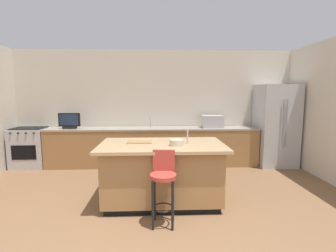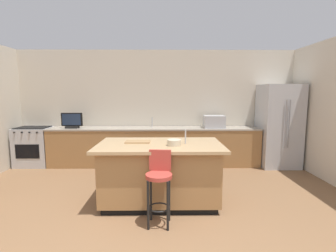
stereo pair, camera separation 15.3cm
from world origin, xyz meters
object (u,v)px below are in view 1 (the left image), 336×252
(tv_monitor, at_px, (69,121))
(cutting_board, at_px, (139,142))
(range_oven, at_px, (30,147))
(bar_stool_center, at_px, (163,181))
(kitchen_island, at_px, (162,173))
(refrigerator, at_px, (275,125))
(microwave, at_px, (212,121))
(cell_phone, at_px, (139,142))
(fruit_bowl, at_px, (177,143))

(tv_monitor, xyz_separation_m, cutting_board, (1.72, -1.91, -0.11))
(range_oven, height_order, bar_stool_center, bar_stool_center)
(bar_stool_center, bearing_deg, cutting_board, 119.67)
(kitchen_island, height_order, refrigerator, refrigerator)
(range_oven, bearing_deg, microwave, 0.02)
(microwave, relative_size, bar_stool_center, 0.50)
(refrigerator, bearing_deg, bar_stool_center, -135.83)
(range_oven, bearing_deg, kitchen_island, -34.50)
(cutting_board, bearing_deg, cell_phone, 121.36)
(bar_stool_center, bearing_deg, tv_monitor, 132.83)
(refrigerator, height_order, microwave, refrigerator)
(kitchen_island, relative_size, fruit_bowl, 9.29)
(kitchen_island, xyz_separation_m, microwave, (1.23, 2.07, 0.56))
(cell_phone, bearing_deg, cutting_board, -27.30)
(refrigerator, distance_m, range_oven, 5.75)
(bar_stool_center, bearing_deg, kitchen_island, 95.24)
(kitchen_island, bearing_deg, fruit_bowl, -33.11)
(kitchen_island, xyz_separation_m, tv_monitor, (-2.07, 2.02, 0.58))
(fruit_bowl, distance_m, cell_phone, 0.64)
(microwave, xyz_separation_m, bar_stool_center, (-1.23, -2.73, -0.46))
(kitchen_island, height_order, fruit_bowl, fruit_bowl)
(bar_stool_center, distance_m, cutting_board, 0.92)
(kitchen_island, relative_size, refrigerator, 1.00)
(refrigerator, relative_size, range_oven, 2.07)
(fruit_bowl, distance_m, cutting_board, 0.62)
(tv_monitor, bearing_deg, fruit_bowl, -43.35)
(range_oven, bearing_deg, refrigerator, -0.89)
(range_oven, relative_size, bar_stool_center, 0.95)
(refrigerator, distance_m, cell_phone, 3.59)
(refrigerator, height_order, tv_monitor, refrigerator)
(tv_monitor, height_order, fruit_bowl, tv_monitor)
(refrigerator, bearing_deg, tv_monitor, 179.54)
(fruit_bowl, bearing_deg, tv_monitor, 136.65)
(range_oven, height_order, tv_monitor, tv_monitor)
(cell_phone, bearing_deg, fruit_bowl, 5.71)
(kitchen_island, distance_m, cutting_board, 0.59)
(range_oven, xyz_separation_m, tv_monitor, (0.94, -0.05, 0.60))
(refrigerator, xyz_separation_m, cell_phone, (-3.08, -1.84, -0.01))
(refrigerator, relative_size, microwave, 3.95)
(refrigerator, relative_size, bar_stool_center, 1.97)
(kitchen_island, height_order, cell_phone, cell_phone)
(range_oven, relative_size, cutting_board, 2.38)
(range_oven, height_order, cell_phone, cell_phone)
(kitchen_island, relative_size, range_oven, 2.07)
(fruit_bowl, bearing_deg, bar_stool_center, -111.97)
(microwave, height_order, tv_monitor, tv_monitor)
(refrigerator, bearing_deg, microwave, 176.54)
(fruit_bowl, bearing_deg, kitchen_island, 146.89)
(microwave, bearing_deg, cell_phone, -129.51)
(cutting_board, bearing_deg, microwave, 51.12)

